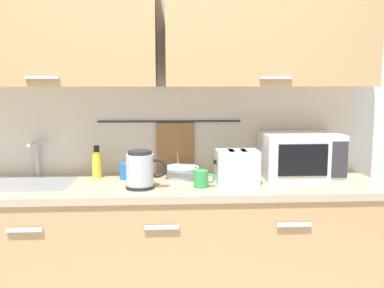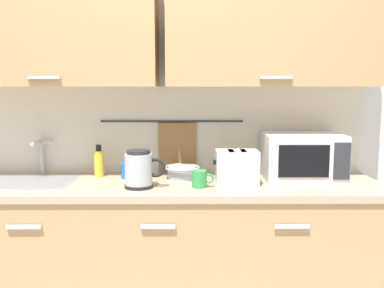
# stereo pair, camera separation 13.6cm
# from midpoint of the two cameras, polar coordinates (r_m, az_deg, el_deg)

# --- Properties ---
(counter_unit) EXTENTS (2.53, 0.64, 0.90)m
(counter_unit) POSITION_cam_midpoint_polar(r_m,az_deg,el_deg) (2.65, -5.63, -14.47)
(counter_unit) COLOR tan
(counter_unit) RESTS_ON ground
(back_wall_assembly) EXTENTS (3.70, 0.41, 2.50)m
(back_wall_assembly) POSITION_cam_midpoint_polar(r_m,az_deg,el_deg) (2.69, -5.54, 9.08)
(back_wall_assembly) COLOR silver
(back_wall_assembly) RESTS_ON ground
(sink_faucet) EXTENTS (0.09, 0.17, 0.22)m
(sink_faucet) POSITION_cam_midpoint_polar(r_m,az_deg,el_deg) (2.85, -21.08, -1.13)
(sink_faucet) COLOR #B2B5BA
(sink_faucet) RESTS_ON counter_unit
(microwave) EXTENTS (0.46, 0.35, 0.27)m
(microwave) POSITION_cam_midpoint_polar(r_m,az_deg,el_deg) (2.70, 12.59, -1.45)
(microwave) COLOR white
(microwave) RESTS_ON counter_unit
(electric_kettle) EXTENTS (0.23, 0.16, 0.21)m
(electric_kettle) POSITION_cam_midpoint_polar(r_m,az_deg,el_deg) (2.38, -8.38, -3.41)
(electric_kettle) COLOR black
(electric_kettle) RESTS_ON counter_unit
(dish_soap_bottle) EXTENTS (0.06, 0.06, 0.20)m
(dish_soap_bottle) POSITION_cam_midpoint_polar(r_m,az_deg,el_deg) (2.70, -13.80, -2.52)
(dish_soap_bottle) COLOR yellow
(dish_soap_bottle) RESTS_ON counter_unit
(mug_near_sink) EXTENTS (0.12, 0.08, 0.09)m
(mug_near_sink) POSITION_cam_midpoint_polar(r_m,az_deg,el_deg) (2.63, -9.99, -3.54)
(mug_near_sink) COLOR blue
(mug_near_sink) RESTS_ON counter_unit
(mixing_bowl) EXTENTS (0.21, 0.21, 0.08)m
(mixing_bowl) POSITION_cam_midpoint_polar(r_m,az_deg,el_deg) (2.60, -2.91, -3.63)
(mixing_bowl) COLOR #A5ADB7
(mixing_bowl) RESTS_ON counter_unit
(toaster) EXTENTS (0.26, 0.17, 0.19)m
(toaster) POSITION_cam_midpoint_polar(r_m,az_deg,el_deg) (2.49, 4.39, -2.96)
(toaster) COLOR #B7BABF
(toaster) RESTS_ON counter_unit
(mug_by_kettle) EXTENTS (0.12, 0.08, 0.09)m
(mug_by_kettle) POSITION_cam_midpoint_polar(r_m,az_deg,el_deg) (2.39, -0.39, -4.59)
(mug_by_kettle) COLOR green
(mug_by_kettle) RESTS_ON counter_unit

